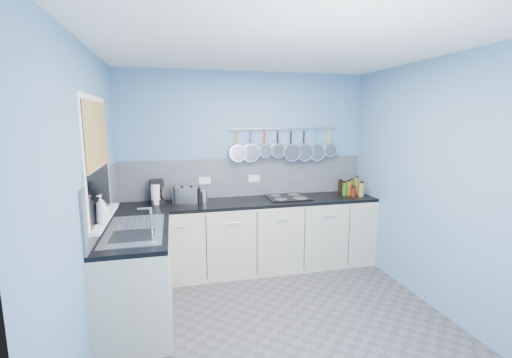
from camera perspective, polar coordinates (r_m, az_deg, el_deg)
name	(u,v)px	position (r m, az deg, el deg)	size (l,w,h in m)	color
floor	(279,320)	(3.63, 3.81, -22.07)	(3.20, 3.00, 0.02)	#47474C
ceiling	(283,46)	(3.14, 4.36, 20.89)	(3.20, 3.00, 0.02)	white
wall_back	(246,169)	(4.59, -1.61, 1.58)	(3.20, 0.02, 2.50)	#5782AD
wall_front	(374,255)	(1.83, 18.77, -11.63)	(3.20, 0.02, 2.50)	#5782AD
wall_left	(88,202)	(3.08, -25.84, -3.42)	(0.02, 3.00, 2.50)	#5782AD
wall_right	(433,185)	(3.94, 27.00, -0.84)	(0.02, 3.00, 2.50)	#5782AD
backsplash_back	(247,177)	(4.59, -1.54, 0.30)	(3.20, 0.02, 0.50)	gray
backsplash_left	(105,198)	(3.68, -23.44, -2.86)	(0.02, 1.80, 0.50)	gray
cabinet_run_back	(252,237)	(4.49, -0.73, -9.39)	(3.20, 0.60, 0.86)	#BCB6A1
worktop_back	(251,202)	(4.36, -0.74, -3.80)	(3.20, 0.60, 0.04)	black
cabinet_run_left	(138,278)	(3.58, -18.77, -15.10)	(0.60, 1.20, 0.86)	#BCB6A1
worktop_left	(135,232)	(3.42, -19.18, -8.21)	(0.60, 1.20, 0.04)	black
window_frame	(97,160)	(3.32, -24.55, 2.80)	(0.01, 1.00, 1.10)	white
window_glass	(98,160)	(3.32, -24.47, 2.80)	(0.01, 0.90, 1.00)	black
bamboo_blind	(97,134)	(3.30, -24.60, 6.68)	(0.01, 0.90, 0.55)	#A28250
window_sill	(105,218)	(3.41, -23.53, -5.80)	(0.10, 0.98, 0.03)	white
sink_unit	(135,230)	(3.41, -19.20, -7.82)	(0.50, 0.95, 0.01)	silver
mixer_tap	(151,221)	(3.19, -16.76, -6.54)	(0.12, 0.08, 0.26)	silver
socket_left	(205,180)	(4.50, -8.38, -0.24)	(0.15, 0.01, 0.09)	white
socket_right	(254,179)	(4.60, -0.29, 0.08)	(0.15, 0.01, 0.09)	white
pot_rail	(284,129)	(4.62, 4.66, 8.20)	(0.02, 0.02, 1.45)	silver
soap_bottle_a	(101,209)	(3.16, -24.02, -4.50)	(0.09, 0.09, 0.24)	white
soap_bottle_b	(103,210)	(3.25, -23.71, -4.71)	(0.08, 0.08, 0.17)	white
paper_towel	(156,194)	(4.32, -16.10, -2.41)	(0.11, 0.11, 0.24)	white
coffee_maker	(157,192)	(4.36, -15.94, -2.00)	(0.16, 0.18, 0.28)	black
toaster	(187,195)	(4.31, -11.25, -2.55)	(0.30, 0.17, 0.19)	silver
canister	(204,196)	(4.32, -8.54, -2.82)	(0.10, 0.10, 0.14)	silver
hob	(288,197)	(4.53, 5.19, -3.01)	(0.53, 0.46, 0.01)	black
pan_0	(237,145)	(4.46, -3.14, 5.54)	(0.22, 0.11, 0.41)	silver
pan_1	(251,146)	(4.50, -0.86, 5.49)	(0.23, 0.06, 0.42)	silver
pan_2	(264,143)	(4.54, 1.39, 5.87)	(0.18, 0.10, 0.37)	silver
pan_3	(278,143)	(4.59, 3.59, 5.82)	(0.19, 0.07, 0.38)	silver
pan_4	(291,145)	(4.65, 5.73, 5.56)	(0.24, 0.09, 0.43)	silver
pan_5	(304,145)	(4.71, 7.82, 5.56)	(0.24, 0.09, 0.43)	silver
pan_6	(316,145)	(4.78, 9.86, 5.55)	(0.24, 0.07, 0.43)	silver
pan_7	(329,143)	(4.85, 11.85, 5.84)	(0.19, 0.09, 0.38)	silver
condiment_0	(352,186)	(4.96, 15.39, -1.16)	(0.06, 0.06, 0.19)	#3F721E
condiment_1	(348,189)	(4.92, 14.76, -1.56)	(0.06, 0.06, 0.13)	black
condiment_2	(341,187)	(4.88, 13.66, -1.29)	(0.06, 0.06, 0.18)	black
condiment_3	(356,186)	(4.87, 16.10, -1.09)	(0.06, 0.06, 0.24)	brown
condiment_4	(349,188)	(4.83, 14.91, -1.45)	(0.07, 0.07, 0.18)	#8C5914
condiment_5	(345,189)	(4.78, 14.29, -1.62)	(0.06, 0.06, 0.17)	#265919
condiment_6	(361,190)	(4.79, 16.84, -1.66)	(0.07, 0.07, 0.18)	olive
condiment_7	(353,192)	(4.76, 15.62, -2.04)	(0.07, 0.07, 0.12)	#4C190C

